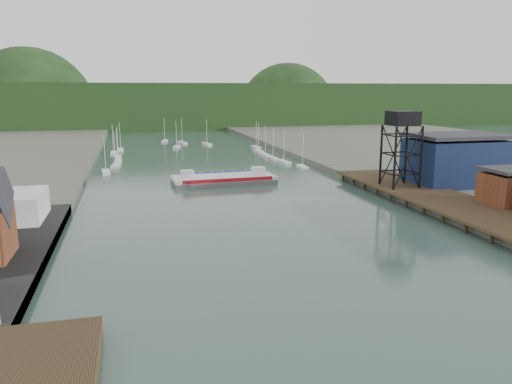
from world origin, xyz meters
name	(u,v)px	position (x,y,z in m)	size (l,w,h in m)	color
ground	(380,349)	(0.00, 0.00, 0.00)	(600.00, 600.00, 0.00)	#2F493F
east_pier	(443,200)	(37.00, 45.00, 1.90)	(14.00, 70.00, 2.45)	black
lift_tower	(403,123)	(35.00, 58.00, 15.65)	(6.50, 6.50, 16.00)	black
blue_shed	(456,160)	(50.00, 60.00, 7.06)	(20.50, 14.50, 11.30)	black
marina_sailboats	(192,154)	(0.08, 138.46, 0.35)	(57.71, 92.65, 0.90)	silver
distant_hills	(155,108)	(-3.98, 301.35, 10.38)	(500.00, 120.00, 80.00)	black
chain_ferry	(224,179)	(1.13, 82.07, 1.02)	(25.23, 11.25, 3.57)	#555558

